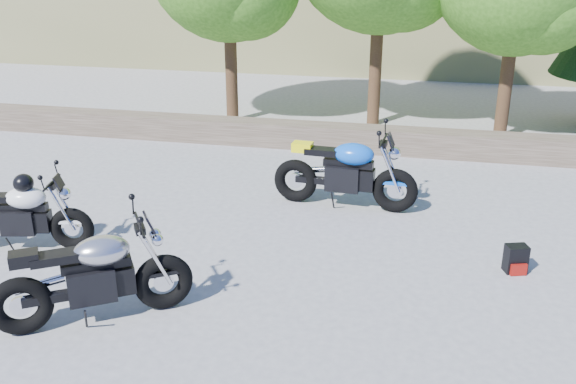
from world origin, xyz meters
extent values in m
plane|color=slate|center=(0.00, 0.00, 0.00)|extent=(90.00, 90.00, 0.00)
cube|color=#4B3F32|center=(0.00, 5.50, 0.25)|extent=(22.00, 0.55, 0.50)
cylinder|color=#382314|center=(-2.50, 7.20, 1.51)|extent=(0.28, 0.28, 3.02)
cylinder|color=#382314|center=(0.80, 7.60, 1.68)|extent=(0.28, 0.28, 3.36)
cylinder|color=#382314|center=(3.60, 7.00, 1.46)|extent=(0.28, 0.28, 2.91)
torus|color=black|center=(-0.82, -1.06, 0.34)|extent=(0.67, 0.51, 0.68)
torus|color=black|center=(-2.11, -1.88, 0.34)|extent=(0.67, 0.51, 0.68)
cylinder|color=silver|center=(-0.82, -1.06, 0.34)|extent=(0.22, 0.16, 0.23)
cylinder|color=silver|center=(-2.11, -1.88, 0.34)|extent=(0.22, 0.16, 0.23)
cube|color=black|center=(-1.48, -1.48, 0.47)|extent=(0.60, 0.54, 0.38)
cube|color=black|center=(-1.42, -1.44, 0.70)|extent=(0.72, 0.54, 0.11)
ellipsoid|color=#B0B0B5|center=(-1.35, -1.40, 0.85)|extent=(0.74, 0.68, 0.32)
cube|color=black|center=(-1.75, -1.65, 0.85)|extent=(0.57, 0.48, 0.10)
cube|color=black|center=(-2.02, -1.82, 0.89)|extent=(0.37, 0.34, 0.14)
cylinder|color=black|center=(-1.00, -1.17, 1.10)|extent=(0.41, 0.61, 0.03)
sphere|color=silver|center=(-0.85, -1.08, 0.91)|extent=(0.19, 0.19, 0.19)
torus|color=black|center=(-2.65, 0.13, 0.31)|extent=(0.63, 0.28, 0.61)
cylinder|color=silver|center=(-2.65, 0.13, 0.31)|extent=(0.21, 0.08, 0.21)
cube|color=black|center=(-3.34, -0.02, 0.42)|extent=(0.51, 0.38, 0.34)
cube|color=black|center=(-3.28, -0.01, 0.63)|extent=(0.68, 0.29, 0.10)
ellipsoid|color=silver|center=(-3.21, 0.01, 0.76)|extent=(0.61, 0.48, 0.29)
cylinder|color=black|center=(-2.84, 0.09, 0.98)|extent=(0.16, 0.62, 0.03)
sphere|color=silver|center=(-2.69, 0.12, 0.82)|extent=(0.17, 0.17, 0.17)
ellipsoid|color=black|center=(-3.21, 0.01, 0.97)|extent=(0.32, 0.33, 0.25)
torus|color=black|center=(1.61, 2.40, 0.36)|extent=(0.73, 0.23, 0.72)
torus|color=black|center=(0.00, 2.51, 0.36)|extent=(0.73, 0.23, 0.72)
cylinder|color=silver|center=(1.61, 2.40, 0.36)|extent=(0.25, 0.06, 0.25)
cylinder|color=silver|center=(0.00, 2.51, 0.36)|extent=(0.25, 0.06, 0.25)
cube|color=black|center=(0.78, 2.45, 0.49)|extent=(0.56, 0.37, 0.40)
cube|color=black|center=(0.86, 2.45, 0.74)|extent=(0.80, 0.23, 0.11)
ellipsoid|color=blue|center=(0.94, 2.44, 0.90)|extent=(0.67, 0.48, 0.34)
cube|color=black|center=(0.45, 2.48, 0.90)|extent=(0.58, 0.29, 0.10)
cube|color=#FBF30D|center=(0.11, 2.50, 0.94)|extent=(0.33, 0.25, 0.15)
cylinder|color=black|center=(1.39, 2.41, 1.16)|extent=(0.09, 0.74, 0.04)
sphere|color=silver|center=(1.57, 2.40, 0.97)|extent=(0.20, 0.20, 0.20)
cube|color=black|center=(3.26, 0.73, 0.18)|extent=(0.32, 0.27, 0.37)
cube|color=maroon|center=(3.30, 0.62, 0.08)|extent=(0.21, 0.10, 0.15)
camera|label=1|loc=(1.96, -7.09, 3.98)|focal=40.00mm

